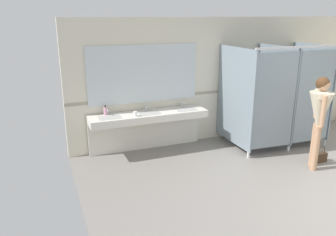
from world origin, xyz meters
TOP-DOWN VIEW (x-y plane):
  - wall_back at (0.00, 3.23)m, footprint 7.22×0.12m
  - wall_back_tile_band at (0.00, 3.16)m, footprint 7.22×0.01m
  - vanity_counter at (-2.06, 2.96)m, footprint 2.33×0.53m
  - mirror_panel at (-2.06, 3.16)m, footprint 2.23×0.02m
  - bathroom_stalls at (0.59, 2.30)m, footprint 1.98×1.32m
  - person_standing at (0.45, 1.11)m, footprint 0.55×0.55m
  - handbag at (0.79, 1.25)m, footprint 0.22×0.11m
  - soap_dispenser at (-2.87, 3.04)m, footprint 0.07×0.07m
  - paper_cup at (-2.37, 2.75)m, footprint 0.07×0.07m

SIDE VIEW (x-z plane):
  - handbag at x=0.79m, z-range -0.05..0.26m
  - vanity_counter at x=-2.06m, z-range 0.13..1.07m
  - paper_cup at x=-2.37m, z-range 0.82..0.91m
  - soap_dispenser at x=-2.87m, z-range 0.81..0.99m
  - wall_back_tile_band at x=0.00m, z-range 1.02..1.08m
  - person_standing at x=0.45m, z-range 0.22..1.88m
  - bathroom_stalls at x=0.59m, z-range 0.05..2.15m
  - wall_back at x=0.00m, z-range 0.00..2.62m
  - mirror_panel at x=-2.06m, z-range 0.97..2.11m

